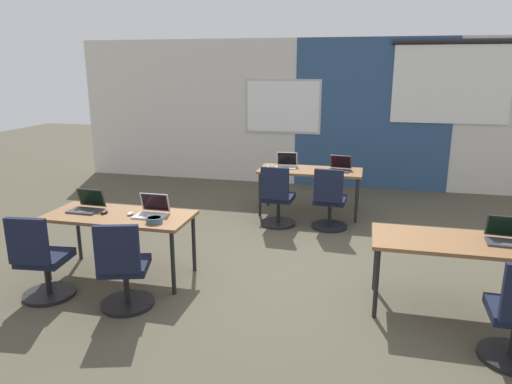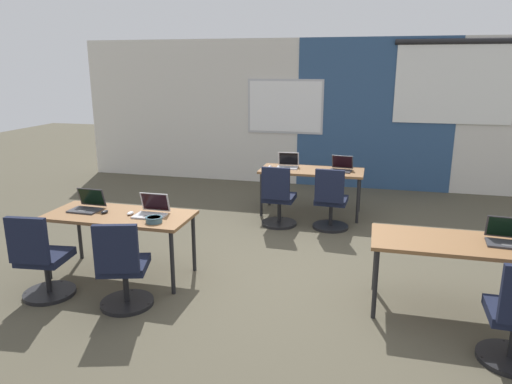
% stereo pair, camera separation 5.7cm
% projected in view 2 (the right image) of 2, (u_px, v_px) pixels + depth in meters
% --- Properties ---
extents(ground_plane, '(24.00, 24.00, 0.00)m').
position_uv_depth(ground_plane, '(285.00, 268.00, 5.55)').
color(ground_plane, '#4C4738').
extents(back_wall_assembly, '(10.00, 0.27, 2.80)m').
position_uv_depth(back_wall_assembly, '(328.00, 113.00, 9.11)').
color(back_wall_assembly, silver).
rests_on(back_wall_assembly, ground).
extents(desk_near_left, '(1.60, 0.70, 0.72)m').
position_uv_depth(desk_near_left, '(120.00, 219.00, 5.22)').
color(desk_near_left, brown).
rests_on(desk_near_left, ground).
extents(desk_near_right, '(1.60, 0.70, 0.72)m').
position_uv_depth(desk_near_right, '(459.00, 248.00, 4.41)').
color(desk_near_right, brown).
rests_on(desk_near_right, ground).
extents(desk_far_center, '(1.60, 0.70, 0.72)m').
position_uv_depth(desk_far_center, '(312.00, 173.00, 7.44)').
color(desk_far_center, brown).
rests_on(desk_far_center, ground).
extents(laptop_far_right, '(0.36, 0.34, 0.23)m').
position_uv_depth(laptop_far_right, '(341.00, 168.00, 7.33)').
color(laptop_far_right, '#333338').
rests_on(laptop_far_right, desk_far_center).
extents(chair_far_right, '(0.52, 0.55, 0.92)m').
position_uv_depth(chair_far_right, '(330.00, 204.00, 6.78)').
color(chair_far_right, black).
rests_on(chair_far_right, ground).
extents(laptop_near_right_end, '(0.35, 0.32, 0.23)m').
position_uv_depth(laptop_near_right_end, '(506.00, 238.00, 4.34)').
color(laptop_near_right_end, '#333338').
rests_on(laptop_near_right_end, desk_near_right).
extents(laptop_near_left_end, '(0.34, 0.31, 0.23)m').
position_uv_depth(laptop_near_left_end, '(87.00, 206.00, 5.34)').
color(laptop_near_left_end, '#333338').
rests_on(laptop_near_left_end, desk_near_left).
extents(mouse_near_left_end, '(0.08, 0.11, 0.03)m').
position_uv_depth(mouse_near_left_end, '(105.00, 212.00, 5.22)').
color(mouse_near_left_end, black).
rests_on(mouse_near_left_end, desk_near_left).
extents(chair_near_left_end, '(0.52, 0.56, 0.92)m').
position_uv_depth(chair_near_left_end, '(42.00, 264.00, 4.75)').
color(chair_near_left_end, black).
rests_on(chair_near_left_end, ground).
extents(laptop_near_left_inner, '(0.33, 0.29, 0.23)m').
position_uv_depth(laptop_near_left_inner, '(152.00, 211.00, 5.15)').
color(laptop_near_left_inner, '#B7B7BC').
rests_on(laptop_near_left_inner, desk_near_left).
extents(mouse_near_left_inner, '(0.06, 0.10, 0.03)m').
position_uv_depth(mouse_near_left_inner, '(130.00, 213.00, 5.18)').
color(mouse_near_left_inner, silver).
rests_on(mouse_near_left_inner, desk_near_left).
extents(chair_near_left_inner, '(0.55, 0.60, 0.92)m').
position_uv_depth(chair_near_left_inner, '(123.00, 272.00, 4.55)').
color(chair_near_left_inner, black).
rests_on(chair_near_left_inner, ground).
extents(laptop_far_left, '(0.34, 0.30, 0.23)m').
position_uv_depth(laptop_far_left, '(288.00, 164.00, 7.56)').
color(laptop_far_left, '#B7B7BC').
rests_on(laptop_far_left, desk_far_center).
extents(mouse_far_left, '(0.07, 0.10, 0.03)m').
position_uv_depth(mouse_far_left, '(270.00, 167.00, 7.56)').
color(mouse_far_left, '#B2B2B7').
rests_on(mouse_far_left, desk_far_center).
extents(chair_far_left, '(0.52, 0.55, 0.92)m').
position_uv_depth(chair_far_left, '(278.00, 202.00, 6.92)').
color(chair_far_left, black).
rests_on(chair_far_left, ground).
extents(snack_bowl, '(0.18, 0.18, 0.06)m').
position_uv_depth(snack_bowl, '(154.00, 219.00, 4.92)').
color(snack_bowl, '#3D6070').
rests_on(snack_bowl, desk_near_left).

